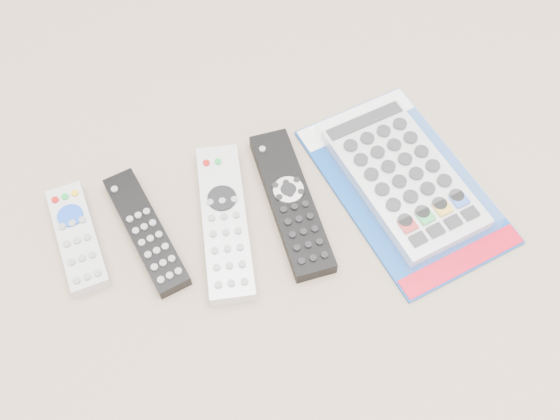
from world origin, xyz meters
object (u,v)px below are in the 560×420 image
object	(u,v)px
remote_large_black	(291,202)
jumbo_remote_packaged	(404,177)
remote_silver_dvd	(225,221)
remote_small_grey	(78,238)
remote_slim_black	(146,231)

from	to	relation	value
remote_large_black	jumbo_remote_packaged	xyz separation A→B (m)	(0.15, -0.01, 0.01)
remote_large_black	remote_silver_dvd	bearing A→B (deg)	-177.65
remote_small_grey	jumbo_remote_packaged	size ratio (longest dim) A/B	0.49
remote_slim_black	remote_large_black	bearing A→B (deg)	-16.59
remote_slim_black	remote_small_grey	bearing A→B (deg)	156.98
remote_silver_dvd	jumbo_remote_packaged	distance (m)	0.24
remote_silver_dvd	remote_large_black	distance (m)	0.09
remote_silver_dvd	jumbo_remote_packaged	bearing A→B (deg)	7.50
remote_large_black	jumbo_remote_packaged	distance (m)	0.15
remote_slim_black	jumbo_remote_packaged	size ratio (longest dim) A/B	0.60
remote_slim_black	remote_silver_dvd	size ratio (longest dim) A/B	0.83
remote_small_grey	remote_slim_black	distance (m)	0.09
remote_large_black	remote_small_grey	bearing A→B (deg)	174.37
remote_slim_black	jumbo_remote_packaged	xyz separation A→B (m)	(0.34, -0.03, 0.01)
remote_silver_dvd	remote_large_black	xyz separation A→B (m)	(0.09, 0.00, -0.00)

